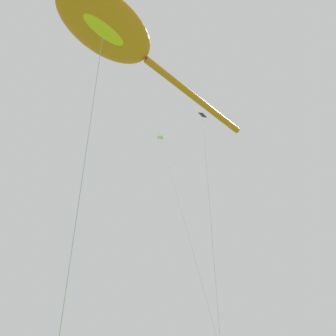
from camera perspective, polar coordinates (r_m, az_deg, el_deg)
big_show_kite at (r=19.24m, az=-9.72°, el=22.19°), size 13.59×3.60×19.29m
small_kite_diamond_red at (r=22.91m, az=6.30°, el=4.61°), size 3.16×1.88×21.75m
small_kite_box_yellow at (r=28.65m, az=-0.78°, el=3.52°), size 1.86×5.16×23.55m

